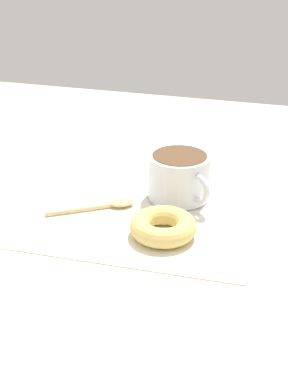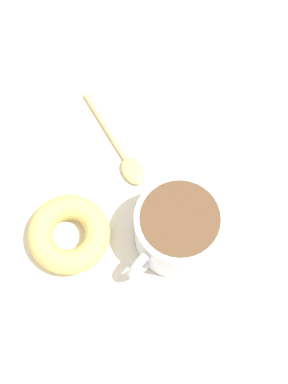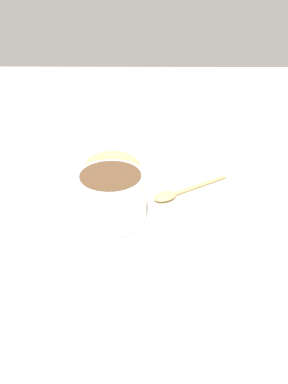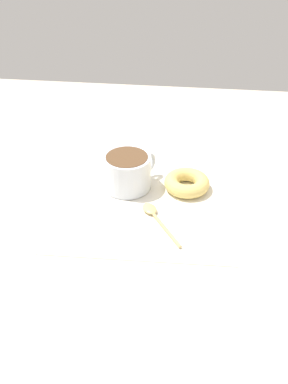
% 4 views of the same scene
% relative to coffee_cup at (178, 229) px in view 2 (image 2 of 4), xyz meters
% --- Properties ---
extents(ground_plane, '(1.20, 1.20, 0.02)m').
position_rel_coffee_cup_xyz_m(ground_plane, '(0.04, 0.07, -0.05)').
color(ground_plane, beige).
extents(napkin, '(0.34, 0.34, 0.00)m').
position_rel_coffee_cup_xyz_m(napkin, '(0.05, 0.04, -0.04)').
color(napkin, white).
rests_on(napkin, ground_plane).
extents(coffee_cup, '(0.11, 0.10, 0.07)m').
position_rel_coffee_cup_xyz_m(coffee_cup, '(0.00, 0.00, 0.00)').
color(coffee_cup, silver).
rests_on(coffee_cup, napkin).
extents(donut, '(0.09, 0.09, 0.03)m').
position_rel_coffee_cup_xyz_m(donut, '(-0.01, 0.12, -0.02)').
color(donut, '#E5C66B').
rests_on(donut, napkin).
extents(spoon, '(0.12, 0.08, 0.01)m').
position_rel_coffee_cup_xyz_m(spoon, '(0.09, 0.06, -0.03)').
color(spoon, '#D8B772').
rests_on(spoon, napkin).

